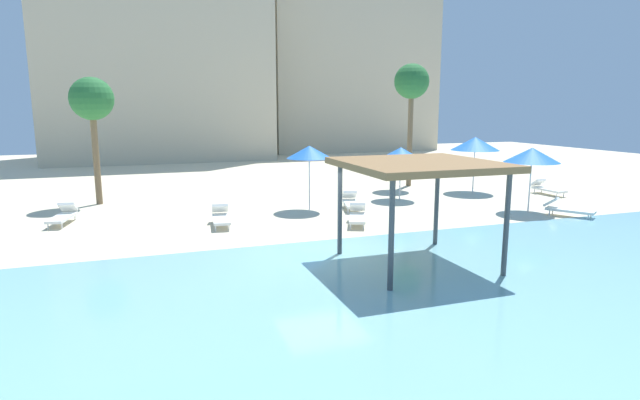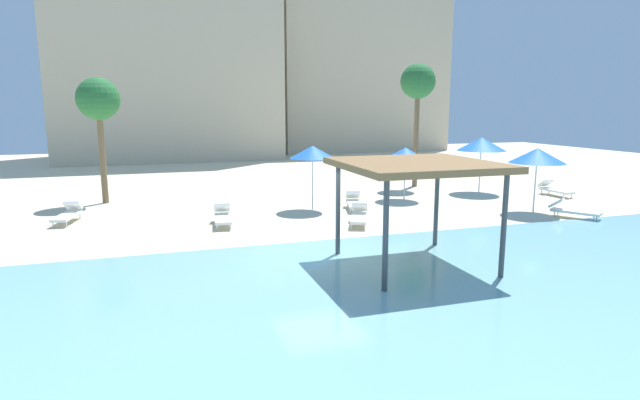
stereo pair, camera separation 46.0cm
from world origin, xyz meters
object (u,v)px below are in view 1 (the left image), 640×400
object	(u,v)px
beach_umbrella_blue_3	(401,153)
beach_umbrella_blue_4	(475,144)
beach_umbrella_blue_0	(532,155)
palm_tree_1	(412,85)
lounge_chair_1	(63,215)
palm_tree_2	(92,101)
lounge_chair_3	(221,217)
lounge_chair_5	(351,202)
shade_pavilion	(419,168)
lounge_chair_0	(357,215)
lounge_chair_2	(566,208)
beach_umbrella_blue_1	(309,152)
lounge_chair_4	(546,188)

from	to	relation	value
beach_umbrella_blue_3	beach_umbrella_blue_4	distance (m)	4.69
beach_umbrella_blue_0	palm_tree_1	size ratio (longest dim) A/B	0.40
lounge_chair_1	palm_tree_2	xyz separation A→B (m)	(1.02, 3.91, 4.29)
lounge_chair_3	lounge_chair_5	size ratio (longest dim) A/B	0.98
lounge_chair_5	palm_tree_1	xyz separation A→B (m)	(5.66, 5.11, 5.26)
beach_umbrella_blue_3	beach_umbrella_blue_4	world-z (taller)	beach_umbrella_blue_4
shade_pavilion	lounge_chair_0	size ratio (longest dim) A/B	2.02
beach_umbrella_blue_4	palm_tree_2	size ratio (longest dim) A/B	0.50
lounge_chair_0	lounge_chair_5	size ratio (longest dim) A/B	0.99
lounge_chair_5	palm_tree_2	world-z (taller)	palm_tree_2
beach_umbrella_blue_0	lounge_chair_3	xyz separation A→B (m)	(-12.71, 1.76, -2.07)
palm_tree_2	lounge_chair_5	bearing A→B (deg)	-25.37
beach_umbrella_blue_4	palm_tree_2	distance (m)	18.55
beach_umbrella_blue_3	lounge_chair_0	world-z (taller)	beach_umbrella_blue_3
lounge_chair_0	lounge_chair_5	distance (m)	2.87
shade_pavilion	palm_tree_2	size ratio (longest dim) A/B	0.70
shade_pavilion	beach_umbrella_blue_0	size ratio (longest dim) A/B	1.47
shade_pavilion	palm_tree_1	distance (m)	15.16
beach_umbrella_blue_3	lounge_chair_5	xyz separation A→B (m)	(-3.15, -1.47, -1.89)
shade_pavilion	lounge_chair_2	bearing A→B (deg)	22.33
beach_umbrella_blue_3	lounge_chair_0	size ratio (longest dim) A/B	1.27
beach_umbrella_blue_0	beach_umbrella_blue_1	distance (m)	9.32
shade_pavilion	palm_tree_2	world-z (taller)	palm_tree_2
lounge_chair_0	lounge_chair_4	bearing A→B (deg)	128.04
shade_pavilion	beach_umbrella_blue_4	bearing A→B (deg)	47.75
lounge_chair_1	lounge_chair_3	size ratio (longest dim) A/B	1.02
palm_tree_1	beach_umbrella_blue_4	bearing A→B (deg)	-54.69
beach_umbrella_blue_3	palm_tree_2	size ratio (longest dim) A/B	0.44
lounge_chair_1	lounge_chair_2	xyz separation A→B (m)	(19.07, -5.33, 0.00)
shade_pavilion	beach_umbrella_blue_4	distance (m)	13.66
lounge_chair_5	palm_tree_1	bearing A→B (deg)	147.50
beach_umbrella_blue_1	lounge_chair_0	world-z (taller)	beach_umbrella_blue_1
beach_umbrella_blue_3	palm_tree_2	world-z (taller)	palm_tree_2
beach_umbrella_blue_0	palm_tree_1	bearing A→B (deg)	98.64
lounge_chair_2	lounge_chair_1	bearing A→B (deg)	-137.79
lounge_chair_1	palm_tree_2	world-z (taller)	palm_tree_2
beach_umbrella_blue_4	shade_pavilion	bearing A→B (deg)	-132.25
lounge_chair_4	lounge_chair_2	bearing A→B (deg)	-37.59
lounge_chair_1	lounge_chair_0	bearing A→B (deg)	81.89
lounge_chair_4	palm_tree_2	size ratio (longest dim) A/B	0.34
beach_umbrella_blue_1	lounge_chair_4	xyz separation A→B (m)	(12.61, -0.26, -2.16)
lounge_chair_4	palm_tree_1	distance (m)	8.86
lounge_chair_0	lounge_chair_4	xyz separation A→B (m)	(11.75, 2.96, 0.00)
beach_umbrella_blue_4	beach_umbrella_blue_3	bearing A→B (deg)	-172.16
beach_umbrella_blue_4	lounge_chair_5	size ratio (longest dim) A/B	1.44
beach_umbrella_blue_4	palm_tree_1	world-z (taller)	palm_tree_1
lounge_chair_0	palm_tree_2	distance (m)	12.97
lounge_chair_1	lounge_chair_4	bearing A→B (deg)	99.45
lounge_chair_0	lounge_chair_1	world-z (taller)	same
beach_umbrella_blue_4	palm_tree_1	distance (m)	4.79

